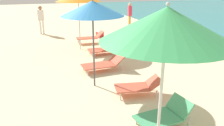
% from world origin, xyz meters
% --- Properties ---
extents(umbrella_second, '(1.95, 1.95, 2.82)m').
position_xyz_m(umbrella_second, '(0.03, 4.24, 2.50)').
color(umbrella_second, silver).
rests_on(umbrella_second, ground).
extents(lounger_second_shoreside, '(1.28, 0.79, 0.57)m').
position_xyz_m(lounger_second_shoreside, '(0.82, 5.28, 0.26)').
color(lounger_second_shoreside, '#4CA572').
rests_on(lounger_second_shoreside, ground).
extents(umbrella_third, '(1.81, 1.81, 2.66)m').
position_xyz_m(umbrella_third, '(-0.15, 7.83, 2.39)').
color(umbrella_third, '#4C4C51').
rests_on(umbrella_third, ground).
extents(lounger_third_shoreside, '(1.58, 0.76, 0.58)m').
position_xyz_m(lounger_third_shoreside, '(0.52, 9.03, 0.27)').
color(lounger_third_shoreside, '#D8593F').
rests_on(lounger_third_shoreside, ground).
extents(lounger_third_inland, '(1.38, 0.83, 0.51)m').
position_xyz_m(lounger_third_inland, '(0.89, 6.83, 0.27)').
color(lounger_third_inland, '#D8593F').
rests_on(lounger_third_inland, ground).
extents(lounger_farthest_shoreside, '(1.46, 0.63, 0.63)m').
position_xyz_m(lounger_farthest_shoreside, '(1.03, 13.19, 0.33)').
color(lounger_farthest_shoreside, '#D8593F').
rests_on(lounger_farthest_shoreside, ground).
extents(lounger_farthest_inland, '(1.56, 0.71, 0.54)m').
position_xyz_m(lounger_farthest_inland, '(1.22, 11.00, 0.25)').
color(lounger_farthest_inland, '#D8593F').
rests_on(lounger_farthest_inland, ground).
extents(person_walking_near, '(0.27, 0.39, 1.79)m').
position_xyz_m(person_walking_near, '(4.74, 16.60, 1.10)').
color(person_walking_near, orange).
rests_on(person_walking_near, ground).
extents(person_walking_mid, '(0.38, 0.25, 1.75)m').
position_xyz_m(person_walking_mid, '(-1.33, 16.42, 1.07)').
color(person_walking_mid, silver).
rests_on(person_walking_mid, ground).
extents(cooler_box, '(0.40, 0.50, 0.37)m').
position_xyz_m(cooler_box, '(1.90, 14.43, 0.19)').
color(cooler_box, red).
rests_on(cooler_box, ground).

